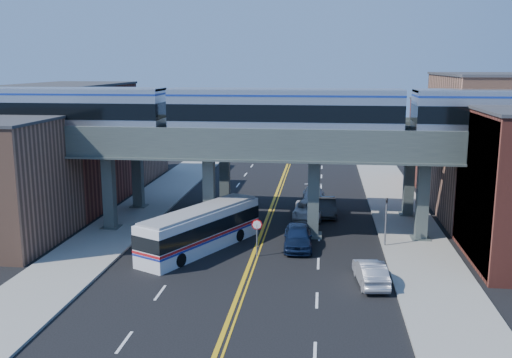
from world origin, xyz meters
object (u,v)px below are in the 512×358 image
Objects in this scene: car_lane_c at (308,210)px; car_parked_curb at (371,272)px; transit_bus at (201,230)px; traffic_signal at (386,216)px; car_lane_d at (314,196)px; transit_train at (285,112)px; stop_sign at (257,232)px; car_lane_b at (326,207)px; car_lane_a at (298,237)px.

car_lane_c is 15.10m from car_parked_curb.
transit_bus is 12.57m from car_parked_curb.
car_lane_d is (-5.36, 12.68, -1.57)m from traffic_signal.
car_parked_curb is at bearing -57.34° from transit_train.
car_lane_d is at bearing 77.28° from stop_sign.
transit_bus is at bearing -119.60° from car_lane_d.
car_lane_b reaches higher than car_lane_d.
car_parked_curb is at bearing -84.05° from car_lane_b.
car_parked_curb is at bearing -102.30° from traffic_signal.
car_parked_curb is (-1.56, -7.17, -1.58)m from traffic_signal.
car_lane_c is (-5.75, 7.34, -1.59)m from traffic_signal.
transit_bus reaches higher than car_lane_d.
car_lane_d reaches higher than car_parked_curb.
traffic_signal is at bearing -15.04° from transit_train.
car_lane_d is at bearing -85.85° from car_parked_curb.
transit_train is 20.00× the size of stop_sign.
car_lane_b is 0.91× the size of car_lane_c.
traffic_signal is 9.55m from car_lane_b.
car_lane_b is 0.92× the size of car_lane_d.
transit_bus is 2.13× the size of car_lane_c.
car_lane_c is 1.17× the size of car_parked_curb.
car_parked_curb is at bearing -81.30° from car_lane_d.
car_lane_b is 1.06× the size of car_parked_curb.
stop_sign reaches higher than car_lane_b.
transit_bus reaches higher than car_lane_c.
stop_sign is at bearing -106.26° from transit_train.
car_lane_d is at bearing 83.88° from car_lane_a.
traffic_signal reaches higher than transit_bus.
transit_bus reaches higher than car_lane_a.
stop_sign is 0.64× the size of traffic_signal.
car_lane_d is at bearing 101.65° from car_lane_b.
car_lane_d is 1.15× the size of car_parked_curb.
stop_sign is (-1.46, -5.00, -7.72)m from transit_train.
car_lane_a is 13.55m from car_lane_d.
car_lane_c is at bearing -10.67° from transit_bus.
stop_sign is 0.60× the size of car_parked_curb.
stop_sign is at bearing -104.84° from car_lane_d.
car_lane_b is at bearing -12.99° from transit_bus.
car_lane_a is at bearing -66.51° from transit_train.
stop_sign is 4.23m from transit_bus.
traffic_signal is 9.46m from car_lane_c.
transit_train reaches higher than car_lane_b.
stop_sign reaches higher than car_parked_curb.
stop_sign is 0.57× the size of car_lane_b.
stop_sign is 12.41m from car_lane_b.
transit_bus is 16.58m from car_lane_d.
transit_train is 9.32m from stop_sign.
traffic_signal is 0.93× the size of car_parked_curb.
stop_sign is 10.86m from car_lane_c.
car_lane_a is 0.97× the size of car_lane_c.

